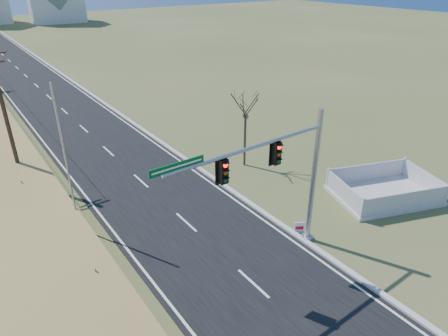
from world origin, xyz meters
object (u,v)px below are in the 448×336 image
Objects in this scene: open_sign at (299,228)px; flagpole at (69,176)px; fence_enclosure at (383,193)px; traffic_signal_mast at (288,175)px; bare_tree at (246,103)px.

flagpole reaches higher than open_sign.
fence_enclosure is at bearing 29.38° from open_sign.
traffic_signal_mast is 9.88m from fence_enclosure.
flagpole is at bearing 132.54° from traffic_signal_mast.
flagpole is (-7.74, 8.00, -1.15)m from traffic_signal_mast.
bare_tree reaches higher than open_sign.
open_sign is at bearing 17.65° from traffic_signal_mast.
open_sign is (1.87, 0.65, -4.05)m from traffic_signal_mast.
bare_tree is (12.40, 1.03, 1.39)m from flagpole.
bare_tree reaches higher than fence_enclosure.
fence_enclosure is at bearing -63.59° from bare_tree.
flagpole is 1.42× the size of bare_tree.
open_sign is 0.08× the size of flagpole.
fence_enclosure reaches higher than open_sign.
traffic_signal_mast is 13.08× the size of open_sign.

